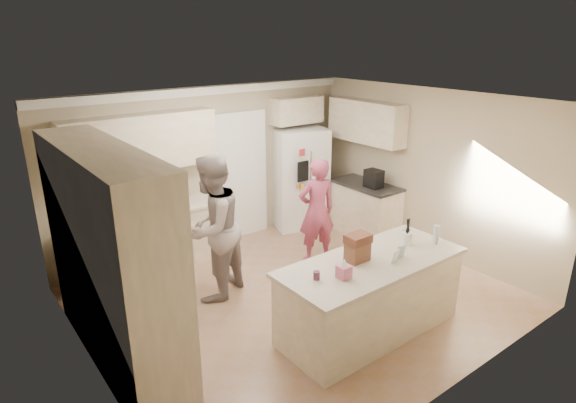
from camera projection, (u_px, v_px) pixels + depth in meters
floor at (298, 298)px, 6.48m from camera, size 5.20×4.60×0.02m
ceiling at (299, 101)px, 5.61m from camera, size 5.20×4.60×0.02m
wall_back at (209, 168)px, 7.78m from camera, size 5.20×0.02×2.60m
wall_front at (459, 276)px, 4.32m from camera, size 5.20×0.02×2.60m
wall_left at (84, 264)px, 4.55m from camera, size 0.02×4.60×2.60m
wall_right at (428, 172)px, 7.55m from camera, size 0.02×4.60×2.60m
crown_back at (207, 91)px, 7.33m from camera, size 5.20×0.08×0.12m
pantry_bank at (111, 260)px, 4.92m from camera, size 0.60×2.60×2.35m
back_base_cab at (154, 241)px, 7.17m from camera, size 2.20×0.60×0.88m
back_countertop at (152, 212)px, 7.01m from camera, size 2.24×0.63×0.04m
back_upper_cab at (141, 143)px, 6.78m from camera, size 2.20×0.35×0.80m
doorway_opening at (240, 177)px, 8.15m from camera, size 0.90×0.06×2.10m
doorway_casing at (241, 178)px, 8.13m from camera, size 1.02×0.03×2.22m
wall_frame_upper at (211, 153)px, 7.68m from camera, size 0.15×0.02×0.20m
wall_frame_lower at (212, 170)px, 7.76m from camera, size 0.15×0.02×0.20m
refrigerator at (299, 178)px, 8.63m from camera, size 1.07×0.94×1.80m
fridge_seam at (312, 183)px, 8.36m from camera, size 0.02×0.02×1.78m
fridge_dispenser at (303, 171)px, 8.15m from camera, size 0.22×0.03×0.35m
fridge_handle_l at (311, 175)px, 8.27m from camera, size 0.02×0.02×0.85m
fridge_handle_r at (315, 174)px, 8.33m from camera, size 0.02×0.02×0.85m
over_fridge_cab at (296, 110)px, 8.32m from camera, size 0.95×0.35×0.45m
right_base_cab at (365, 210)px, 8.40m from camera, size 0.60×1.20×0.88m
right_countertop at (366, 185)px, 8.25m from camera, size 0.63×1.24×0.04m
right_upper_cab at (366, 122)px, 8.12m from camera, size 0.35×1.50×0.70m
coffee_maker at (374, 179)px, 8.02m from camera, size 0.22×0.28×0.30m
island_base at (370, 297)px, 5.63m from camera, size 2.20×0.90×0.88m
island_top at (372, 262)px, 5.47m from camera, size 2.28×0.96×0.05m
utensil_crock at (407, 239)px, 5.85m from camera, size 0.13×0.13×0.15m
tissue_box at (344, 272)px, 5.05m from camera, size 0.13×0.13×0.14m
tissue_plume at (344, 262)px, 5.01m from camera, size 0.08×0.08×0.08m
dollhouse_body at (357, 252)px, 5.42m from camera, size 0.26×0.18×0.22m
dollhouse_roof at (358, 239)px, 5.36m from camera, size 0.28×0.20×0.10m
jam_jar at (316, 275)px, 5.03m from camera, size 0.07×0.07×0.09m
greeting_card_a at (395, 256)px, 5.38m from camera, size 0.12×0.06×0.16m
greeting_card_b at (401, 251)px, 5.50m from camera, size 0.12×0.05×0.16m
water_bottle at (436, 234)px, 5.86m from camera, size 0.07×0.07×0.24m
shaker_salt at (405, 233)px, 6.09m from camera, size 0.05×0.05×0.09m
shaker_pepper at (408, 232)px, 6.13m from camera, size 0.05×0.05×0.09m
teen_boy at (212, 228)px, 6.22m from camera, size 1.19×1.10×1.96m
teen_girl at (317, 211)px, 7.28m from camera, size 0.68×0.53×1.64m
fridge_magnets at (313, 183)px, 8.36m from camera, size 0.76×0.02×1.44m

